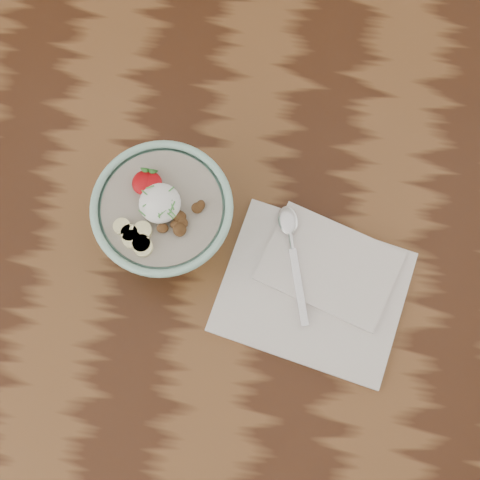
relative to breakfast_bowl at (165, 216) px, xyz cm
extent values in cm
cube|color=#371B0D|center=(-1.81, 1.64, -7.95)|extent=(160.00, 90.00, 4.00)
cylinder|color=#95C8B5|center=(0.02, 0.00, -5.40)|extent=(7.71, 7.71, 1.10)
torus|color=#95C8B5|center=(0.02, 0.00, 3.60)|extent=(17.54, 17.54, 1.01)
cylinder|color=#A29787|center=(0.02, 0.00, 3.05)|extent=(14.88, 14.88, 0.92)
ellipsoid|color=white|center=(-0.10, 0.21, 4.49)|extent=(5.11, 5.11, 2.81)
ellipsoid|color=#A8070C|center=(-2.52, 2.59, 4.29)|extent=(2.86, 3.15, 1.57)
cone|color=#286623|center=(-2.52, 3.87, 4.59)|extent=(1.40, 1.03, 1.52)
ellipsoid|color=#A8070C|center=(-1.65, 2.60, 4.27)|extent=(2.76, 3.03, 1.52)
cone|color=#286623|center=(-1.65, 3.84, 4.57)|extent=(1.40, 1.03, 1.52)
cylinder|color=beige|center=(-3.19, -3.85, 3.91)|extent=(2.07, 2.07, 0.70)
cylinder|color=beige|center=(-1.53, -4.91, 3.91)|extent=(2.20, 2.20, 0.70)
cylinder|color=beige|center=(-4.24, -3.15, 3.91)|extent=(2.09, 2.09, 0.70)
cylinder|color=beige|center=(-2.80, -4.53, 3.91)|extent=(2.23, 2.23, 0.70)
cylinder|color=beige|center=(-1.28, -5.30, 3.91)|extent=(2.35, 2.35, 0.70)
cylinder|color=beige|center=(-1.69, -3.28, 3.91)|extent=(2.24, 2.24, 0.70)
ellipsoid|color=#58361A|center=(2.74, -2.63, 4.14)|extent=(1.90, 2.03, 1.38)
ellipsoid|color=#58361A|center=(2.92, -1.72, 4.01)|extent=(1.90, 1.85, 0.95)
ellipsoid|color=#58361A|center=(4.39, 0.37, 4.00)|extent=(1.91, 1.89, 0.77)
ellipsoid|color=#58361A|center=(0.66, -2.71, 4.02)|extent=(1.62, 1.42, 0.91)
ellipsoid|color=#58361A|center=(2.51, -0.94, 4.06)|extent=(1.95, 1.80, 0.85)
ellipsoid|color=#58361A|center=(2.27, -0.96, 4.02)|extent=(1.71, 1.78, 1.05)
ellipsoid|color=#58361A|center=(2.16, -2.06, 4.00)|extent=(1.59, 1.32, 0.91)
ellipsoid|color=#58361A|center=(4.74, 0.74, 4.00)|extent=(1.32, 1.57, 0.81)
cylinder|color=#458F3C|center=(-1.82, -1.60, 5.51)|extent=(1.01, 0.77, 0.22)
cylinder|color=#458F3C|center=(1.60, -0.42, 5.51)|extent=(0.57, 1.62, 0.24)
cylinder|color=#458F3C|center=(-1.43, 1.75, 5.51)|extent=(1.01, 0.60, 0.22)
cylinder|color=#458F3C|center=(0.98, 0.70, 5.51)|extent=(1.15, 0.82, 0.22)
cylinder|color=#458F3C|center=(-1.54, -0.50, 5.51)|extent=(0.84, 0.76, 0.21)
cylinder|color=#458F3C|center=(-0.29, 0.15, 5.51)|extent=(0.38, 1.05, 0.22)
cylinder|color=#458F3C|center=(1.51, -0.13, 5.51)|extent=(0.84, 1.24, 0.23)
cylinder|color=#458F3C|center=(0.55, -1.30, 5.51)|extent=(1.02, 1.10, 0.23)
cylinder|color=#458F3C|center=(0.18, -1.45, 5.51)|extent=(0.47, 1.03, 0.22)
cylinder|color=#458F3C|center=(1.04, 1.71, 5.51)|extent=(0.87, 1.00, 0.22)
cylinder|color=#458F3C|center=(1.56, -0.97, 5.51)|extent=(1.37, 1.17, 0.24)
cylinder|color=#458F3C|center=(1.57, -1.49, 5.51)|extent=(0.91, 0.74, 0.21)
cylinder|color=#458F3C|center=(0.51, -0.57, 5.51)|extent=(0.22, 1.47, 0.23)
cylinder|color=#458F3C|center=(-1.86, 0.89, 5.51)|extent=(1.07, 0.80, 0.22)
cube|color=silver|center=(20.17, -6.10, -5.50)|extent=(26.66, 23.14, 0.90)
cube|color=silver|center=(21.97, -2.50, -4.78)|extent=(19.80, 16.27, 0.54)
cube|color=silver|center=(18.19, -5.92, -4.36)|extent=(3.72, 10.14, 0.31)
cylinder|color=silver|center=(16.44, 0.30, -4.20)|extent=(1.32, 2.74, 0.62)
ellipsoid|color=silver|center=(15.75, 2.77, -4.09)|extent=(3.73, 4.68, 0.85)
camera|label=1|loc=(12.86, -23.38, 81.04)|focal=50.00mm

